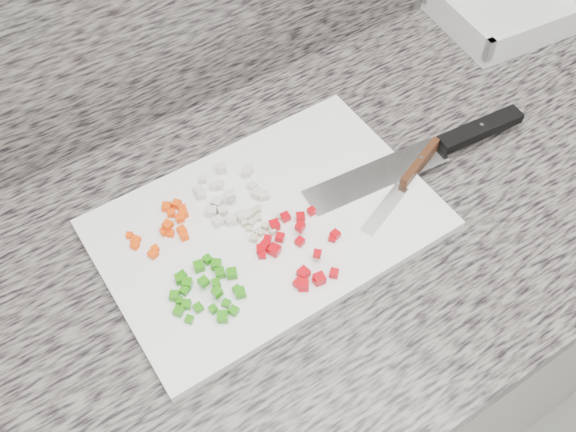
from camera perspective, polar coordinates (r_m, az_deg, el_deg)
cabinet at (r=1.30m, az=1.93°, el=-12.53°), size 3.92×0.62×0.86m
countertop at (r=0.91m, az=2.70°, el=-1.03°), size 3.96×0.64×0.04m
cutting_board at (r=0.87m, az=-1.82°, el=-0.76°), size 0.45×0.30×0.01m
carrot_pile at (r=0.87m, az=-10.70°, el=-0.87°), size 0.09×0.07×0.02m
onion_pile at (r=0.89m, az=-5.18°, el=1.53°), size 0.10×0.11×0.02m
green_pepper_pile at (r=0.81m, az=-7.30°, el=-6.36°), size 0.10×0.10×0.02m
red_pepper_pile at (r=0.83m, az=0.73°, el=-3.18°), size 0.11×0.12×0.02m
garlic_pile at (r=0.86m, az=-2.67°, el=-0.70°), size 0.06×0.05×0.01m
chef_knife at (r=0.98m, az=13.84°, el=6.18°), size 0.37×0.07×0.02m
paring_knife at (r=0.93m, az=10.91°, el=3.73°), size 0.19×0.09×0.02m
tray at (r=1.26m, az=19.34°, el=17.04°), size 0.28×0.21×0.05m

